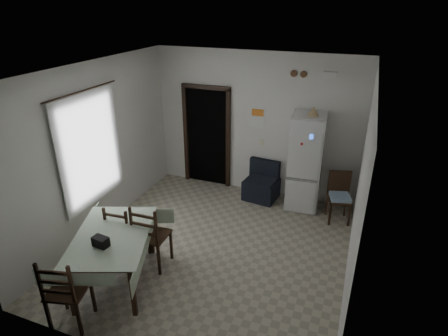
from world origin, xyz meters
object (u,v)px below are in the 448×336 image
dining_table (115,258)px  dining_chair_near_head (68,289)px  fridge (305,162)px  dining_chair_far_right (152,234)px  dining_chair_far_left (124,231)px  navy_seat (261,181)px  corner_chair (340,198)px

dining_table → dining_chair_near_head: dining_chair_near_head is taller
fridge → dining_chair_far_right: size_ratio=1.73×
dining_chair_far_left → dining_chair_near_head: bearing=90.4°
dining_chair_far_right → navy_seat: bearing=-112.3°
corner_chair → dining_chair_far_left: size_ratio=0.94×
corner_chair → dining_chair_near_head: dining_chair_near_head is taller
corner_chair → dining_chair_far_right: size_ratio=0.85×
corner_chair → dining_table: size_ratio=0.61×
navy_seat → dining_chair_far_right: 2.79m
navy_seat → dining_chair_far_left: dining_chair_far_left is taller
dining_chair_far_right → dining_chair_near_head: (-0.37, -1.37, -0.02)m
navy_seat → dining_chair_far_right: (-0.98, -2.61, 0.16)m
dining_chair_far_left → dining_chair_far_right: size_ratio=0.91×
navy_seat → dining_table: (-1.29, -3.13, 0.01)m
corner_chair → dining_table: 4.00m
corner_chair → dining_chair_near_head: 4.68m
dining_chair_far_right → fridge: bearing=-126.7°
dining_chair_far_left → dining_chair_near_head: 1.35m
dining_chair_near_head → corner_chair: bearing=-142.7°
navy_seat → dining_chair_far_left: bearing=-111.8°
navy_seat → corner_chair: size_ratio=0.83×
dining_table → navy_seat: bearing=46.7°
navy_seat → corner_chair: bearing=-4.4°
fridge → dining_chair_far_right: 3.21m
dining_table → dining_chair_far_left: dining_chair_far_left is taller
fridge → corner_chair: 0.91m
corner_chair → fridge: bearing=140.1°
fridge → dining_chair_far_left: size_ratio=1.91×
fridge → navy_seat: (-0.84, 0.00, -0.56)m
fridge → dining_table: (-2.12, -3.13, -0.55)m
dining_chair_far_right → dining_chair_far_left: bearing=1.2°
navy_seat → dining_table: size_ratio=0.51×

